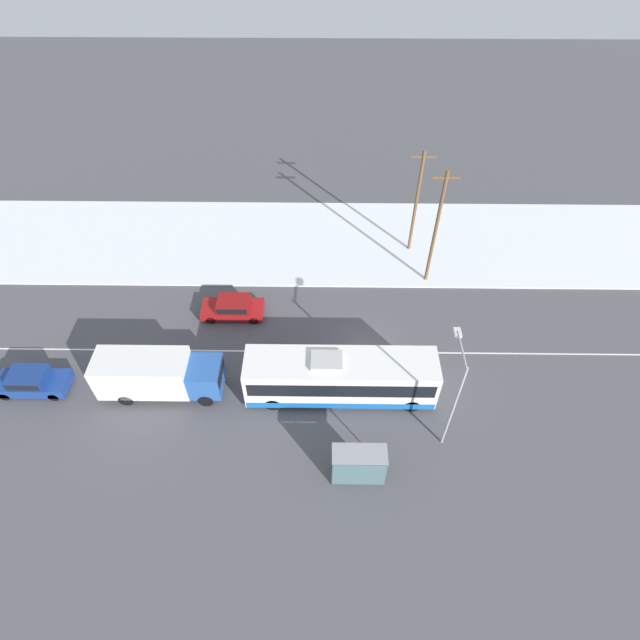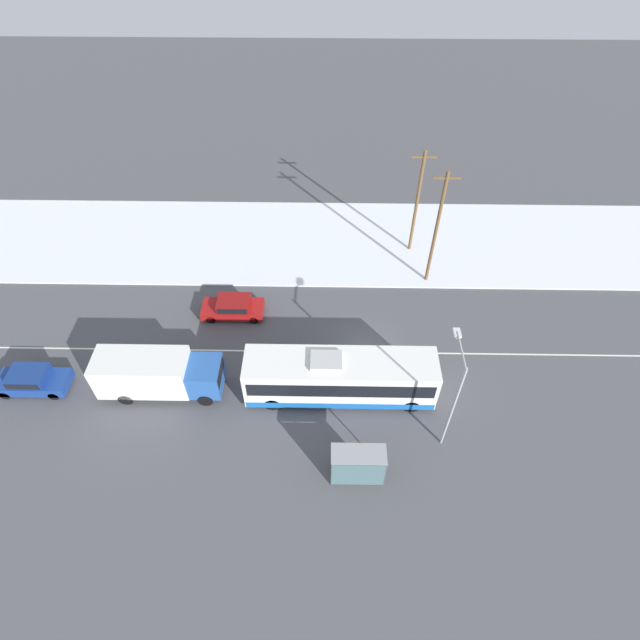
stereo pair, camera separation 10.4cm
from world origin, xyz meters
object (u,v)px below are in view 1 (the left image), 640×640
object	(u,v)px
city_bus	(341,377)
box_truck	(157,374)
bus_shelter	(359,465)
utility_pole_snowlot	(416,202)
pedestrian_at_stop	(354,448)
parked_car_near_truck	(31,381)
utility_pole_roadside	(436,228)
sedan_car	(233,307)
streetlamp	(455,388)

from	to	relation	value
city_bus	box_truck	size ratio (longest dim) A/B	1.52
bus_shelter	box_truck	bearing A→B (deg)	154.22
utility_pole_snowlot	pedestrian_at_stop	bearing A→B (deg)	-105.50
parked_car_near_truck	utility_pole_roadside	world-z (taller)	utility_pole_roadside
utility_pole_roadside	pedestrian_at_stop	bearing A→B (deg)	-112.05
bus_shelter	utility_pole_roadside	xyz separation A→B (m)	(5.74, 15.97, 3.10)
utility_pole_snowlot	sedan_car	bearing A→B (deg)	-150.33
sedan_car	box_truck	bearing A→B (deg)	60.96
box_truck	pedestrian_at_stop	distance (m)	12.40
sedan_car	city_bus	bearing A→B (deg)	138.12
parked_car_near_truck	utility_pole_snowlot	xyz separation A→B (m)	(24.47, 13.89, 3.66)
sedan_car	bus_shelter	xyz separation A→B (m)	(8.19, -12.15, 0.90)
box_truck	streetlamp	world-z (taller)	streetlamp
box_truck	parked_car_near_truck	world-z (taller)	box_truck
box_truck	sedan_car	bearing A→B (deg)	60.96
sedan_car	parked_car_near_truck	world-z (taller)	parked_car_near_truck
streetlamp	sedan_car	bearing A→B (deg)	144.70
bus_shelter	sedan_car	bearing A→B (deg)	123.99
sedan_car	parked_car_near_truck	bearing A→B (deg)	29.48
pedestrian_at_stop	box_truck	bearing A→B (deg)	159.16
city_bus	utility_pole_roadside	size ratio (longest dim) A/B	1.22
bus_shelter	utility_pole_roadside	bearing A→B (deg)	70.24
sedan_car	utility_pole_roadside	distance (m)	14.99
bus_shelter	city_bus	bearing A→B (deg)	98.85
box_truck	utility_pole_snowlot	distance (m)	21.88
parked_car_near_truck	bus_shelter	world-z (taller)	bus_shelter
city_bus	utility_pole_roadside	bearing A→B (deg)	57.53
utility_pole_roadside	utility_pole_snowlot	bearing A→B (deg)	103.50
sedan_car	parked_car_near_truck	size ratio (longest dim) A/B	1.00
bus_shelter	parked_car_near_truck	bearing A→B (deg)	163.79
box_truck	utility_pole_snowlot	bearing A→B (deg)	39.86
pedestrian_at_stop	streetlamp	size ratio (longest dim) A/B	0.25
streetlamp	utility_pole_roadside	world-z (taller)	utility_pole_roadside
box_truck	pedestrian_at_stop	world-z (taller)	box_truck
box_truck	utility_pole_snowlot	size ratio (longest dim) A/B	0.86
sedan_car	utility_pole_snowlot	xyz separation A→B (m)	(13.06, 7.44, 3.70)
utility_pole_snowlot	box_truck	bearing A→B (deg)	-140.14
utility_pole_roadside	sedan_car	bearing A→B (deg)	-164.68
streetlamp	parked_car_near_truck	bearing A→B (deg)	173.49
city_bus	sedan_car	bearing A→B (deg)	138.12
streetlamp	utility_pole_snowlot	distance (m)	16.68
pedestrian_at_stop	bus_shelter	world-z (taller)	bus_shelter
box_truck	pedestrian_at_stop	size ratio (longest dim) A/B	4.30
utility_pole_snowlot	parked_car_near_truck	bearing A→B (deg)	-150.42
city_bus	box_truck	bearing A→B (deg)	179.45
sedan_car	streetlamp	xyz separation A→B (m)	(13.05, -9.24, 3.63)
box_truck	parked_car_near_truck	xyz separation A→B (m)	(-7.83, 0.01, -0.81)
pedestrian_at_stop	utility_pole_roadside	size ratio (longest dim) A/B	0.19
utility_pole_roadside	bus_shelter	bearing A→B (deg)	-109.76
sedan_car	pedestrian_at_stop	bearing A→B (deg)	126.31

